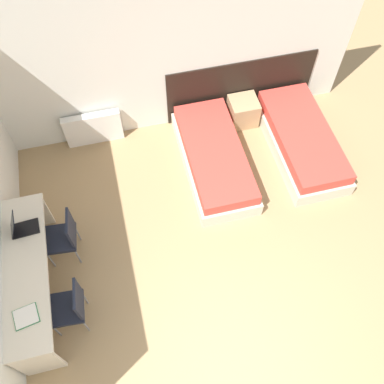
# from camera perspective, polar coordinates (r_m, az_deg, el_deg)

# --- Properties ---
(ground_plane) EXTENTS (20.00, 20.00, 0.00)m
(ground_plane) POSITION_cam_1_polar(r_m,az_deg,el_deg) (5.57, 5.75, -21.86)
(ground_plane) COLOR #9E7F56
(wall_back) EXTENTS (5.90, 0.05, 2.70)m
(wall_back) POSITION_cam_1_polar(r_m,az_deg,el_deg) (6.35, -4.07, 17.44)
(wall_back) COLOR silver
(wall_back) RESTS_ON ground_plane
(headboard_panel) EXTENTS (2.42, 0.03, 1.04)m
(headboard_panel) POSITION_cam_1_polar(r_m,az_deg,el_deg) (7.13, 6.45, 13.65)
(headboard_panel) COLOR black
(headboard_panel) RESTS_ON ground_plane
(bed_near_window) EXTENTS (0.90, 2.02, 0.44)m
(bed_near_window) POSITION_cam_1_polar(r_m,az_deg,el_deg) (6.54, 2.96, 4.54)
(bed_near_window) COLOR beige
(bed_near_window) RESTS_ON ground_plane
(bed_near_door) EXTENTS (0.90, 2.02, 0.44)m
(bed_near_door) POSITION_cam_1_polar(r_m,az_deg,el_deg) (6.96, 14.38, 6.65)
(bed_near_door) COLOR beige
(bed_near_door) RESTS_ON ground_plane
(nightstand) EXTENTS (0.45, 0.43, 0.46)m
(nightstand) POSITION_cam_1_polar(r_m,az_deg,el_deg) (7.17, 6.81, 10.64)
(nightstand) COLOR tan
(nightstand) RESTS_ON ground_plane
(radiator) EXTENTS (0.89, 0.12, 0.59)m
(radiator) POSITION_cam_1_polar(r_m,az_deg,el_deg) (6.97, -13.00, 8.26)
(radiator) COLOR silver
(radiator) RESTS_ON ground_plane
(desk) EXTENTS (0.52, 2.04, 0.74)m
(desk) POSITION_cam_1_polar(r_m,az_deg,el_deg) (5.58, -20.91, -10.20)
(desk) COLOR beige
(desk) RESTS_ON ground_plane
(chair_near_laptop) EXTENTS (0.44, 0.44, 0.88)m
(chair_near_laptop) POSITION_cam_1_polar(r_m,az_deg,el_deg) (5.77, -16.71, -5.61)
(chair_near_laptop) COLOR black
(chair_near_laptop) RESTS_ON ground_plane
(chair_near_notebook) EXTENTS (0.44, 0.44, 0.88)m
(chair_near_notebook) POSITION_cam_1_polar(r_m,az_deg,el_deg) (5.39, -15.88, -14.40)
(chair_near_notebook) COLOR black
(chair_near_notebook) RESTS_ON ground_plane
(laptop) EXTENTS (0.35, 0.23, 0.32)m
(laptop) POSITION_cam_1_polar(r_m,az_deg,el_deg) (5.64, -21.86, -4.39)
(laptop) COLOR black
(laptop) RESTS_ON desk
(open_notebook) EXTENTS (0.30, 0.28, 0.02)m
(open_notebook) POSITION_cam_1_polar(r_m,az_deg,el_deg) (5.22, -21.27, -15.20)
(open_notebook) COLOR #236B3D
(open_notebook) RESTS_ON desk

